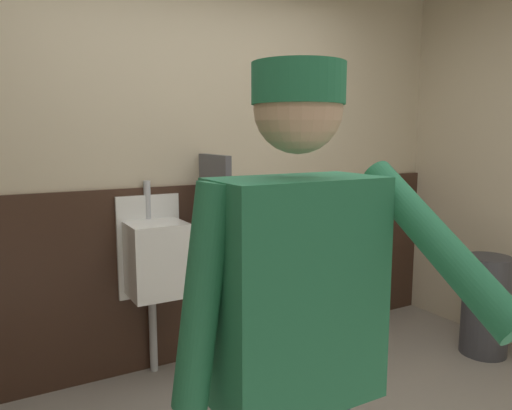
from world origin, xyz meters
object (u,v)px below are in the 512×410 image
Objects in this scene: person at (297,327)px; trash_bin at (486,305)px; urinal_middle at (261,244)px; urinal_left at (155,257)px.

trash_bin is at bearing 23.57° from person.
urinal_middle reaches higher than trash_bin.
trash_bin is at bearing -21.01° from urinal_left.
person reaches higher than trash_bin.
urinal_middle is 1.62m from trash_bin.
urinal_middle is at bearing 62.72° from person.
urinal_left reaches higher than trash_bin.
person is at bearing -117.28° from urinal_middle.
urinal_middle is at bearing 149.10° from trash_bin.
urinal_middle is 0.73× the size of person.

